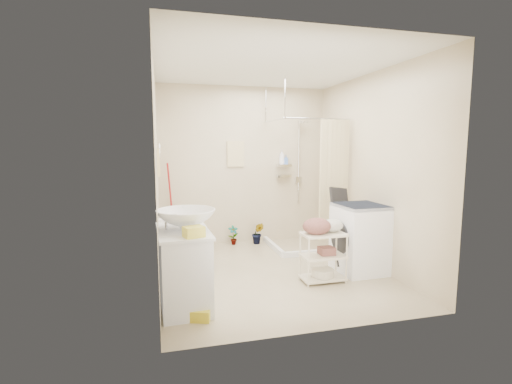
% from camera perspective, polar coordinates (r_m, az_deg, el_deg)
% --- Properties ---
extents(floor, '(3.20, 3.20, 0.00)m').
position_cam_1_polar(floor, '(4.94, 2.40, -12.19)').
color(floor, tan).
rests_on(floor, ground).
extents(ceiling, '(2.80, 3.20, 0.04)m').
position_cam_1_polar(ceiling, '(4.76, 2.58, 18.83)').
color(ceiling, silver).
rests_on(ceiling, ground).
extents(wall_back, '(2.80, 0.04, 2.60)m').
position_cam_1_polar(wall_back, '(6.22, -1.82, 4.06)').
color(wall_back, beige).
rests_on(wall_back, ground).
extents(wall_front, '(2.80, 0.04, 2.60)m').
position_cam_1_polar(wall_front, '(3.18, 10.90, 0.97)').
color(wall_front, beige).
rests_on(wall_front, ground).
extents(wall_left, '(0.04, 3.20, 2.60)m').
position_cam_1_polar(wall_left, '(4.47, -14.96, 2.61)').
color(wall_left, beige).
rests_on(wall_left, ground).
extents(wall_right, '(0.04, 3.20, 2.60)m').
position_cam_1_polar(wall_right, '(5.25, 17.28, 3.17)').
color(wall_right, beige).
rests_on(wall_right, ground).
extents(vanity, '(0.54, 0.92, 0.79)m').
position_cam_1_polar(vanity, '(3.93, -11.03, -11.34)').
color(vanity, silver).
rests_on(vanity, ground).
extents(sink, '(0.62, 0.62, 0.21)m').
position_cam_1_polar(sink, '(3.82, -10.71, -4.14)').
color(sink, silver).
rests_on(sink, vanity).
extents(counter_basket, '(0.21, 0.19, 0.10)m').
position_cam_1_polar(counter_basket, '(3.50, -9.55, -6.05)').
color(counter_basket, '#DACF41').
rests_on(counter_basket, vanity).
extents(floor_basket, '(0.33, 0.29, 0.15)m').
position_cam_1_polar(floor_basket, '(3.71, -8.57, -17.83)').
color(floor_basket, yellow).
rests_on(floor_basket, ground).
extents(toilet, '(0.70, 0.44, 0.68)m').
position_cam_1_polar(toilet, '(5.18, -10.55, -7.49)').
color(toilet, silver).
rests_on(toilet, ground).
extents(mop, '(0.16, 0.16, 1.36)m').
position_cam_1_polar(mop, '(6.08, -13.36, -2.10)').
color(mop, maroon).
rests_on(mop, ground).
extents(potted_plant_a, '(0.18, 0.13, 0.32)m').
position_cam_1_polar(potted_plant_a, '(6.19, -3.51, -6.64)').
color(potted_plant_a, brown).
rests_on(potted_plant_a, ground).
extents(potted_plant_b, '(0.24, 0.21, 0.36)m').
position_cam_1_polar(potted_plant_b, '(6.23, 0.28, -6.36)').
color(potted_plant_b, '#9D5231').
rests_on(potted_plant_b, ground).
extents(hanging_towel, '(0.28, 0.03, 0.42)m').
position_cam_1_polar(hanging_towel, '(6.16, -3.15, 5.88)').
color(hanging_towel, beige).
rests_on(hanging_towel, wall_back).
extents(towel_ring, '(0.04, 0.22, 0.34)m').
position_cam_1_polar(towel_ring, '(4.26, -14.78, 4.69)').
color(towel_ring, '#FDE59E').
rests_on(towel_ring, wall_left).
extents(tp_holder, '(0.08, 0.12, 0.14)m').
position_cam_1_polar(tp_holder, '(4.60, -14.22, -4.55)').
color(tp_holder, white).
rests_on(tp_holder, wall_left).
extents(shower, '(1.10, 1.10, 2.10)m').
position_cam_1_polar(shower, '(5.96, 7.36, 1.46)').
color(shower, silver).
rests_on(shower, ground).
extents(shampoo_bottle_a, '(0.12, 0.13, 0.24)m').
position_cam_1_polar(shampoo_bottle_a, '(6.33, 4.00, 5.38)').
color(shampoo_bottle_a, white).
rests_on(shampoo_bottle_a, shower).
extents(shampoo_bottle_b, '(0.09, 0.09, 0.16)m').
position_cam_1_polar(shampoo_bottle_b, '(6.34, 4.64, 4.99)').
color(shampoo_bottle_b, '#496DB8').
rests_on(shampoo_bottle_b, shower).
extents(washing_machine, '(0.62, 0.64, 0.88)m').
position_cam_1_polar(washing_machine, '(5.04, 15.87, -6.82)').
color(washing_machine, white).
rests_on(washing_machine, ground).
extents(laundry_rack, '(0.52, 0.31, 0.72)m').
position_cam_1_polar(laundry_rack, '(4.59, 10.29, -9.13)').
color(laundry_rack, beige).
rests_on(laundry_rack, ground).
extents(ironing_board, '(0.33, 0.19, 1.11)m').
position_cam_1_polar(ironing_board, '(5.15, 13.14, -5.16)').
color(ironing_board, black).
rests_on(ironing_board, ground).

